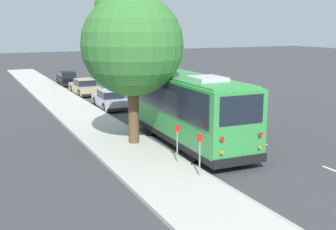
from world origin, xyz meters
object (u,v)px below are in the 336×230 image
parked_sedan_tan (84,87)px  sign_post_near (200,155)px  parked_sedan_black (67,79)px  sign_post_far (177,143)px  shuttle_bus (191,107)px  street_tree (131,38)px  parked_sedan_silver (110,100)px

parked_sedan_tan → sign_post_near: sign_post_near is taller
parked_sedan_black → sign_post_far: bearing=-179.7°
parked_sedan_tan → shuttle_bus: bearing=-177.8°
parked_sedan_tan → parked_sedan_black: parked_sedan_tan is taller
street_tree → sign_post_near: street_tree is taller
parked_sedan_silver → sign_post_far: (-13.34, 1.45, 0.37)m
shuttle_bus → street_tree: size_ratio=1.14×
street_tree → sign_post_near: (-5.61, -0.52, -4.17)m
parked_sedan_black → street_tree: 23.73m
parked_sedan_silver → parked_sedan_black: bearing=2.0°
shuttle_bus → parked_sedan_silver: 10.93m
parked_sedan_tan → sign_post_near: bearing=176.6°
sign_post_near → street_tree: bearing=5.3°
parked_sedan_silver → parked_sedan_black: (13.62, -0.02, -0.00)m
shuttle_bus → parked_sedan_tan: shuttle_bus is taller
shuttle_bus → sign_post_near: bearing=157.2°
street_tree → sign_post_far: bearing=-172.2°
parked_sedan_silver → parked_sedan_black: 13.62m
parked_sedan_tan → sign_post_near: 22.11m
shuttle_bus → parked_sedan_silver: (10.84, 0.57, -1.29)m
sign_post_near → sign_post_far: 1.86m
parked_sedan_tan → street_tree: bearing=173.5°
parked_sedan_silver → sign_post_near: (-15.19, 1.45, 0.39)m
sign_post_near → parked_sedan_tan: bearing=-3.7°
parked_sedan_tan → street_tree: size_ratio=0.58×
parked_sedan_silver → street_tree: size_ratio=0.55×
parked_sedan_tan → sign_post_far: (-20.21, 1.41, 0.35)m
parked_sedan_silver → parked_sedan_black: size_ratio=0.97×
shuttle_bus → parked_sedan_tan: size_ratio=1.95×
shuttle_bus → parked_sedan_tan: 17.77m
shuttle_bus → parked_sedan_tan: bearing=4.1°
parked_sedan_silver → sign_post_far: sign_post_far is taller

